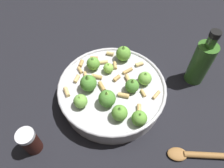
% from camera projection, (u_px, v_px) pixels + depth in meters
% --- Properties ---
extents(ground_plane, '(2.40, 2.40, 0.00)m').
position_uv_depth(ground_plane, '(112.00, 97.00, 0.64)').
color(ground_plane, black).
extents(cooking_pan, '(0.32, 0.32, 0.12)m').
position_uv_depth(cooking_pan, '(112.00, 90.00, 0.61)').
color(cooking_pan, '#B7B7BC').
rests_on(cooking_pan, ground).
extents(pepper_shaker, '(0.05, 0.05, 0.09)m').
position_uv_depth(pepper_shaker, '(30.00, 141.00, 0.51)').
color(pepper_shaker, '#33140F').
rests_on(pepper_shaker, ground).
extents(olive_oil_bottle, '(0.06, 0.06, 0.19)m').
position_uv_depth(olive_oil_bottle, '(201.00, 62.00, 0.62)').
color(olive_oil_bottle, '#336023').
rests_on(olive_oil_bottle, ground).
extents(wooden_spoon, '(0.26, 0.09, 0.02)m').
position_uv_depth(wooden_spoon, '(212.00, 156.00, 0.53)').
color(wooden_spoon, olive).
rests_on(wooden_spoon, ground).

